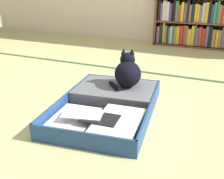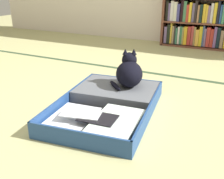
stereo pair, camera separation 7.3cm
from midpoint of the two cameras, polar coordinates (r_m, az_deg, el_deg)
name	(u,v)px [view 2 (the right image)]	position (r m, az deg, el deg)	size (l,w,h in m)	color
ground_plane	(94,111)	(1.76, -2.66, -4.64)	(10.00, 10.00, 0.00)	tan
tatami_border	(143,72)	(2.56, 7.59, 3.81)	(4.80, 0.05, 0.00)	#324A30
bookshelf	(220,13)	(3.67, 22.75, 15.02)	(1.44, 0.23, 0.93)	brown
open_suitcase	(111,103)	(1.77, 0.87, -2.95)	(0.69, 0.94, 0.10)	navy
black_cat	(129,73)	(1.89, 4.78, 3.65)	(0.29, 0.31, 0.26)	black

